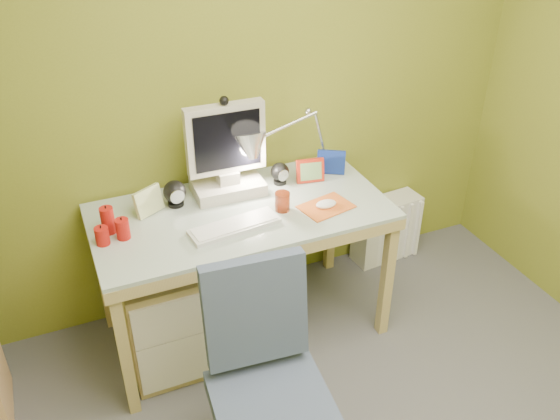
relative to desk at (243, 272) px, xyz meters
name	(u,v)px	position (x,y,z in m)	size (l,w,h in m)	color
wall_back	(231,89)	(0.10, 0.37, 0.83)	(3.20, 0.01, 2.40)	olive
desk	(243,272)	(0.00, 0.00, 0.00)	(1.39, 0.70, 0.75)	tan
monitor	(226,148)	(0.00, 0.18, 0.61)	(0.35, 0.20, 0.48)	#BAB4A8
speaker_left	(175,193)	(-0.27, 0.16, 0.44)	(0.11, 0.11, 0.13)	black
speaker_right	(280,173)	(0.27, 0.16, 0.43)	(0.09, 0.09, 0.11)	black
keyboard	(234,226)	(-0.08, -0.14, 0.38)	(0.41, 0.13, 0.02)	silver
mousepad	(326,207)	(0.38, -0.14, 0.38)	(0.24, 0.17, 0.01)	#D15E20
mouse	(326,204)	(0.38, -0.14, 0.39)	(0.10, 0.06, 0.03)	white
amber_tumbler	(282,202)	(0.18, -0.08, 0.42)	(0.07, 0.07, 0.09)	#9A3416
candle_cluster	(109,225)	(-0.60, 0.01, 0.44)	(0.17, 0.15, 0.13)	#AC140E
photo_frame_red	(310,171)	(0.42, 0.12, 0.43)	(0.14, 0.02, 0.12)	#B62513
photo_frame_blue	(331,162)	(0.56, 0.16, 0.44)	(0.14, 0.02, 0.12)	navy
photo_frame_green	(148,201)	(-0.40, 0.14, 0.44)	(0.15, 0.02, 0.13)	#C6D290
desk_lamp	(312,126)	(0.45, 0.18, 0.65)	(0.51, 0.22, 0.55)	silver
task_chair	(272,404)	(-0.21, -0.88, 0.07)	(0.49, 0.49, 0.89)	#38445D
radiator	(386,228)	(1.03, 0.27, -0.17)	(0.40, 0.16, 0.40)	silver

